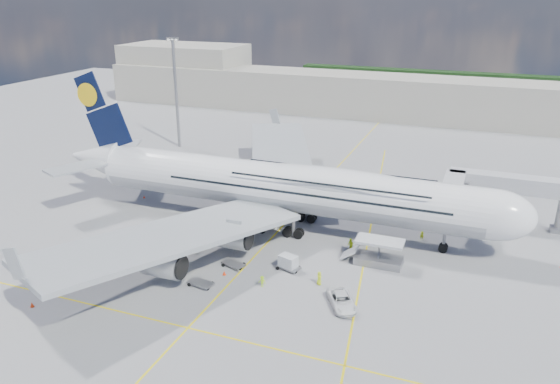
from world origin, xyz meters
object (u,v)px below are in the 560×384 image
(cargo_loader, at_px, (378,256))
(cone_wing_left_inner, at_px, (228,198))
(baggage_tug, at_px, (176,259))
(cone_wing_left_outer, at_px, (273,165))
(cone_tail, at_px, (144,197))
(dolly_row_b, at_px, (152,245))
(crew_wing, at_px, (193,248))
(catering_truck_inner, at_px, (291,181))
(crew_nose, at_px, (422,235))
(dolly_row_c, at_px, (201,283))
(jet_bridge, at_px, (486,188))
(cone_wing_right_inner, at_px, (224,273))
(service_van, at_px, (342,301))
(crew_tug, at_px, (262,281))
(crew_loader, at_px, (350,245))
(airliner, at_px, (284,186))
(dolly_row_a, at_px, (144,256))
(dolly_back, at_px, (115,252))
(dolly_nose_near, at_px, (234,264))
(cone_wing_right_outer, at_px, (32,305))
(dolly_nose_far, at_px, (288,262))
(crew_van, at_px, (319,278))
(catering_truck_outer, at_px, (274,147))

(cargo_loader, relative_size, cone_wing_left_inner, 16.36)
(baggage_tug, xyz_separation_m, cone_wing_left_outer, (-4.09, 46.21, -0.58))
(baggage_tug, height_order, cone_tail, baggage_tug)
(dolly_row_b, xyz_separation_m, cone_wing_left_inner, (1.83, 21.64, -0.13))
(baggage_tug, relative_size, crew_wing, 2.17)
(catering_truck_inner, relative_size, crew_nose, 3.59)
(dolly_row_b, xyz_separation_m, dolly_row_c, (12.16, -7.32, -0.01))
(jet_bridge, distance_m, cone_wing_left_inner, 43.94)
(crew_nose, xyz_separation_m, cone_wing_right_inner, (-23.23, -20.55, -0.52))
(baggage_tug, bearing_deg, dolly_row_b, 156.76)
(service_van, relative_size, cone_wing_left_inner, 10.94)
(service_van, xyz_separation_m, crew_tug, (-10.73, 0.82, -0.02))
(crew_loader, height_order, cone_wing_right_inner, crew_loader)
(crew_tug, xyz_separation_m, cone_wing_left_outer, (-17.57, 47.37, -0.49))
(airliner, xyz_separation_m, catering_truck_inner, (-4.98, 17.09, -5.26))
(catering_truck_inner, bearing_deg, crew_wing, -91.82)
(crew_tug, bearing_deg, dolly_row_a, 177.63)
(crew_nose, relative_size, crew_wing, 1.08)
(dolly_row_c, xyz_separation_m, crew_wing, (-5.60, 7.98, 0.38))
(crew_tug, bearing_deg, cone_tail, 144.08)
(dolly_back, bearing_deg, dolly_nose_near, 20.20)
(airliner, relative_size, dolly_row_a, 22.09)
(cone_wing_right_inner, bearing_deg, crew_wing, 148.69)
(cargo_loader, bearing_deg, cone_wing_left_inner, 153.96)
(dolly_row_b, bearing_deg, crew_loader, 8.37)
(jet_bridge, distance_m, service_van, 34.33)
(cone_wing_right_outer, bearing_deg, crew_nose, 40.97)
(dolly_nose_far, height_order, crew_nose, dolly_nose_far)
(dolly_row_b, bearing_deg, crew_nose, 14.36)
(catering_truck_inner, bearing_deg, dolly_nose_far, -64.95)
(dolly_row_b, xyz_separation_m, crew_wing, (6.56, 0.66, 0.37))
(jet_bridge, xyz_separation_m, crew_van, (-18.84, -26.40, -5.92))
(dolly_back, height_order, crew_tug, dolly_back)
(crew_nose, bearing_deg, cone_wing_right_inner, -148.16)
(dolly_back, xyz_separation_m, cone_wing_left_outer, (4.77, 47.74, -0.86))
(dolly_nose_near, relative_size, catering_truck_inner, 0.62)
(dolly_row_b, bearing_deg, cone_tail, 117.43)
(dolly_nose_near, relative_size, cone_wing_right_inner, 5.95)
(crew_nose, bearing_deg, dolly_row_b, -165.13)
(cargo_loader, xyz_separation_m, cone_wing_left_inner, (-30.33, 14.82, -1.00))
(airliner, xyz_separation_m, catering_truck_outer, (-16.83, 37.68, -5.27))
(crew_tug, height_order, cone_wing_right_inner, crew_tug)
(dolly_nose_far, bearing_deg, cone_tail, 172.33)
(dolly_back, height_order, baggage_tug, dolly_back)
(jet_bridge, height_order, dolly_back, jet_bridge)
(catering_truck_outer, bearing_deg, cargo_loader, -58.68)
(dolly_row_c, bearing_deg, cone_tail, 147.12)
(crew_tug, bearing_deg, dolly_nose_far, 72.30)
(dolly_nose_far, bearing_deg, jet_bridge, 62.25)
(dolly_row_b, bearing_deg, dolly_nose_near, -14.54)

